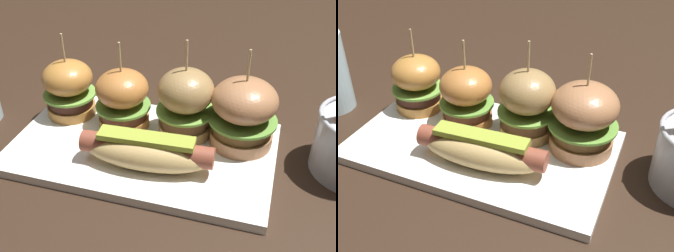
% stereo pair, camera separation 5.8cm
% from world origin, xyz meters
% --- Properties ---
extents(ground_plane, '(3.00, 3.00, 0.00)m').
position_xyz_m(ground_plane, '(0.00, 0.00, 0.00)').
color(ground_plane, black).
extents(platter_main, '(0.38, 0.22, 0.01)m').
position_xyz_m(platter_main, '(0.00, 0.00, 0.01)').
color(platter_main, white).
rests_on(platter_main, ground).
extents(hot_dog, '(0.18, 0.07, 0.05)m').
position_xyz_m(hot_dog, '(0.02, -0.05, 0.04)').
color(hot_dog, tan).
rests_on(hot_dog, platter_main).
extents(slider_far_left, '(0.08, 0.08, 0.14)m').
position_xyz_m(slider_far_left, '(-0.14, 0.05, 0.06)').
color(slider_far_left, '#B27534').
rests_on(slider_far_left, platter_main).
extents(slider_center_left, '(0.08, 0.08, 0.14)m').
position_xyz_m(slider_center_left, '(-0.05, 0.04, 0.06)').
color(slider_center_left, '#B16D33').
rests_on(slider_center_left, platter_main).
extents(slider_center_right, '(0.09, 0.09, 0.15)m').
position_xyz_m(slider_center_right, '(0.05, 0.05, 0.07)').
color(slider_center_right, '#997647').
rests_on(slider_center_right, platter_main).
extents(slider_far_right, '(0.10, 0.10, 0.15)m').
position_xyz_m(slider_far_right, '(0.14, 0.05, 0.07)').
color(slider_far_right, '#A46E47').
rests_on(slider_far_right, platter_main).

